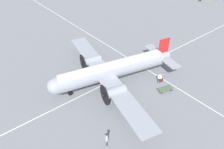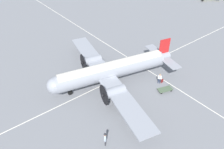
{
  "view_description": "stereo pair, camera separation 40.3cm",
  "coord_description": "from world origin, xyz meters",
  "px_view_note": "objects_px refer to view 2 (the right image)",
  "views": [
    {
      "loc": [
        -16.51,
        -20.48,
        20.88
      ],
      "look_at": [
        0.0,
        0.0,
        1.57
      ],
      "focal_mm": 35.0,
      "sensor_mm": 36.0,
      "label": 1
    },
    {
      "loc": [
        -16.2,
        -20.73,
        20.88
      ],
      "look_at": [
        0.0,
        0.0,
        1.57
      ],
      "focal_mm": 35.0,
      "sensor_mm": 36.0,
      "label": 2
    }
  ],
  "objects_px": {
    "airliner_main": "(110,70)",
    "crew_foreground": "(105,138)",
    "baggage_cart": "(165,89)",
    "passenger_boarding": "(160,78)",
    "suitcase_near_door": "(162,81)"
  },
  "relations": [
    {
      "from": "passenger_boarding",
      "to": "baggage_cart",
      "type": "distance_m",
      "value": 2.05
    },
    {
      "from": "crew_foreground",
      "to": "baggage_cart",
      "type": "relative_size",
      "value": 0.77
    },
    {
      "from": "crew_foreground",
      "to": "suitcase_near_door",
      "type": "distance_m",
      "value": 14.14
    },
    {
      "from": "passenger_boarding",
      "to": "suitcase_near_door",
      "type": "relative_size",
      "value": 2.76
    },
    {
      "from": "airliner_main",
      "to": "crew_foreground",
      "type": "bearing_deg",
      "value": 63.25
    },
    {
      "from": "suitcase_near_door",
      "to": "airliner_main",
      "type": "bearing_deg",
      "value": 143.86
    },
    {
      "from": "airliner_main",
      "to": "suitcase_near_door",
      "type": "height_order",
      "value": "airliner_main"
    },
    {
      "from": "crew_foreground",
      "to": "passenger_boarding",
      "type": "xyz_separation_m",
      "value": [
        13.1,
        3.86,
        -0.09
      ]
    },
    {
      "from": "suitcase_near_door",
      "to": "baggage_cart",
      "type": "bearing_deg",
      "value": -126.09
    },
    {
      "from": "crew_foreground",
      "to": "baggage_cart",
      "type": "distance_m",
      "value": 12.64
    },
    {
      "from": "passenger_boarding",
      "to": "suitcase_near_door",
      "type": "bearing_deg",
      "value": -146.76
    },
    {
      "from": "airliner_main",
      "to": "passenger_boarding",
      "type": "height_order",
      "value": "airliner_main"
    },
    {
      "from": "passenger_boarding",
      "to": "suitcase_near_door",
      "type": "distance_m",
      "value": 0.93
    },
    {
      "from": "baggage_cart",
      "to": "crew_foreground",
      "type": "bearing_deg",
      "value": 27.35
    },
    {
      "from": "crew_foreground",
      "to": "suitcase_near_door",
      "type": "xyz_separation_m",
      "value": [
        13.61,
        3.7,
        -0.86
      ]
    }
  ]
}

